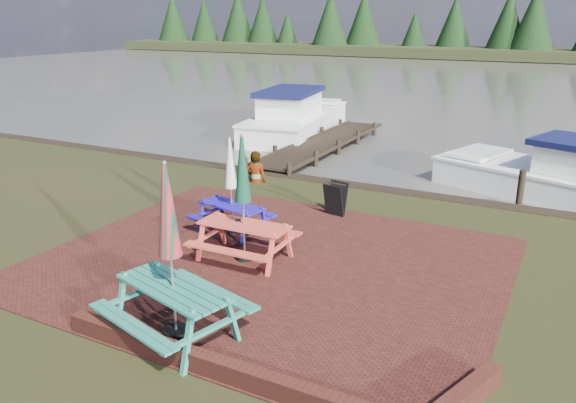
% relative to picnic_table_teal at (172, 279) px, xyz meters
% --- Properties ---
extents(ground, '(120.00, 120.00, 0.00)m').
position_rel_picnic_table_teal_xyz_m(ground, '(-0.02, 2.01, -0.97)').
color(ground, black).
rests_on(ground, ground).
extents(paving, '(9.00, 7.50, 0.02)m').
position_rel_picnic_table_teal_xyz_m(paving, '(-0.02, 3.01, -0.96)').
color(paving, '#391912').
rests_on(paving, ground).
extents(brick_wall, '(6.21, 1.79, 0.30)m').
position_rel_picnic_table_teal_xyz_m(brick_wall, '(2.13, -0.40, -0.82)').
color(brick_wall, '#4C1E16').
rests_on(brick_wall, ground).
extents(water, '(120.00, 60.00, 0.02)m').
position_rel_picnic_table_teal_xyz_m(water, '(-0.02, 39.01, -0.97)').
color(water, '#45443B').
rests_on(water, ground).
extents(far_treeline, '(120.00, 10.00, 8.10)m').
position_rel_picnic_table_teal_xyz_m(far_treeline, '(-0.02, 68.01, 2.31)').
color(far_treeline, black).
rests_on(far_treeline, ground).
extents(picnic_table_teal, '(2.40, 2.25, 2.78)m').
position_rel_picnic_table_teal_xyz_m(picnic_table_teal, '(0.00, 0.00, 0.00)').
color(picnic_table_teal, '#277F6B').
rests_on(picnic_table_teal, ground).
extents(picnic_table_red, '(1.89, 1.69, 2.58)m').
position_rel_picnic_table_teal_xyz_m(picnic_table_red, '(-0.57, 2.95, -0.07)').
color(picnic_table_red, '#DD4B38').
rests_on(picnic_table_red, ground).
extents(picnic_table_blue, '(1.84, 1.70, 2.21)m').
position_rel_picnic_table_teal_xyz_m(picnic_table_blue, '(-1.64, 4.13, -0.20)').
color(picnic_table_blue, '#2416A6').
rests_on(picnic_table_blue, ground).
extents(chalkboard, '(0.54, 0.56, 0.83)m').
position_rel_picnic_table_teal_xyz_m(chalkboard, '(0.00, 6.31, -0.55)').
color(chalkboard, black).
rests_on(chalkboard, ground).
extents(jetty, '(1.76, 9.08, 1.00)m').
position_rel_picnic_table_teal_xyz_m(jetty, '(-3.52, 13.29, -0.86)').
color(jetty, black).
rests_on(jetty, ground).
extents(boat_jetty, '(3.83, 8.09, 2.25)m').
position_rel_picnic_table_teal_xyz_m(boat_jetty, '(-5.92, 15.76, -0.50)').
color(boat_jetty, white).
rests_on(boat_jetty, ground).
extents(boat_near, '(7.55, 4.71, 1.93)m').
position_rel_picnic_table_teal_xyz_m(boat_near, '(5.13, 10.96, -0.60)').
color(boat_near, white).
rests_on(boat_near, ground).
extents(person, '(0.76, 0.56, 1.89)m').
position_rel_picnic_table_teal_xyz_m(person, '(-3.28, 7.94, -0.03)').
color(person, gray).
rests_on(person, ground).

